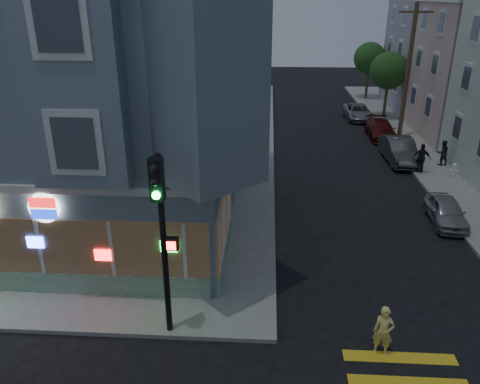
# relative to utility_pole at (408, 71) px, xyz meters

# --- Properties ---
(sidewalk_nw) EXTENTS (33.00, 42.00, 0.15)m
(sidewalk_nw) POSITION_rel_utility_pole_xyz_m (-25.50, -1.00, -4.72)
(sidewalk_nw) COLOR gray
(sidewalk_nw) RESTS_ON ground
(corner_building) EXTENTS (14.60, 14.60, 11.40)m
(corner_building) POSITION_rel_utility_pole_xyz_m (-18.00, -13.02, 1.02)
(corner_building) COLOR slate
(corner_building) RESTS_ON sidewalk_nw
(row_house_d) EXTENTS (12.00, 8.60, 10.50)m
(row_house_d) POSITION_rel_utility_pole_xyz_m (7.50, 10.00, 0.60)
(row_house_d) COLOR gray
(row_house_d) RESTS_ON sidewalk_ne
(utility_pole) EXTENTS (2.20, 0.30, 9.00)m
(utility_pole) POSITION_rel_utility_pole_xyz_m (0.00, 0.00, 0.00)
(utility_pole) COLOR #4C3826
(utility_pole) RESTS_ON sidewalk_ne
(street_tree_near) EXTENTS (3.00, 3.00, 5.30)m
(street_tree_near) POSITION_rel_utility_pole_xyz_m (0.20, 6.00, -0.86)
(street_tree_near) COLOR #4C3826
(street_tree_near) RESTS_ON sidewalk_ne
(street_tree_far) EXTENTS (3.00, 3.00, 5.30)m
(street_tree_far) POSITION_rel_utility_pole_xyz_m (0.20, 14.00, -0.86)
(street_tree_far) COLOR #4C3826
(street_tree_far) RESTS_ON sidewalk_ne
(running_child) EXTENTS (0.65, 0.51, 1.57)m
(running_child) POSITION_rel_utility_pole_xyz_m (-6.01, -22.20, -4.01)
(running_child) COLOR #EDE479
(running_child) RESTS_ON ground
(pedestrian_a) EXTENTS (0.83, 0.70, 1.51)m
(pedestrian_a) POSITION_rel_utility_pole_xyz_m (1.00, -5.88, -3.89)
(pedestrian_a) COLOR black
(pedestrian_a) RESTS_ON sidewalk_ne
(pedestrian_b) EXTENTS (1.07, 0.70, 1.69)m
(pedestrian_b) POSITION_rel_utility_pole_xyz_m (-0.64, -7.26, -3.80)
(pedestrian_b) COLOR black
(pedestrian_b) RESTS_ON sidewalk_ne
(parked_car_a) EXTENTS (1.59, 3.50, 1.16)m
(parked_car_a) POSITION_rel_utility_pole_xyz_m (-1.30, -13.49, -4.22)
(parked_car_a) COLOR #9B9EA2
(parked_car_a) RESTS_ON ground
(parked_car_b) EXTENTS (1.67, 4.53, 1.48)m
(parked_car_b) POSITION_rel_utility_pole_xyz_m (-1.30, -5.05, -4.06)
(parked_car_b) COLOR #3A3D40
(parked_car_b) RESTS_ON ground
(parked_car_c) EXTENTS (1.84, 4.36, 1.26)m
(parked_car_c) POSITION_rel_utility_pole_xyz_m (-1.30, 0.15, -4.17)
(parked_car_c) COLOR #521412
(parked_car_c) RESTS_ON ground
(parked_car_d) EXTENTS (2.16, 4.42, 1.21)m
(parked_car_d) POSITION_rel_utility_pole_xyz_m (-1.97, 5.70, -4.19)
(parked_car_d) COLOR gray
(parked_car_d) RESTS_ON ground
(traffic_signal) EXTENTS (0.64, 0.63, 5.64)m
(traffic_signal) POSITION_rel_utility_pole_xyz_m (-12.25, -21.84, -0.84)
(traffic_signal) COLOR black
(traffic_signal) RESTS_ON sidewalk_nw
(fire_hydrant) EXTENTS (0.47, 0.27, 0.81)m
(fire_hydrant) POSITION_rel_utility_pole_xyz_m (1.00, -7.91, -4.22)
(fire_hydrant) COLOR white
(fire_hydrant) RESTS_ON sidewalk_ne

